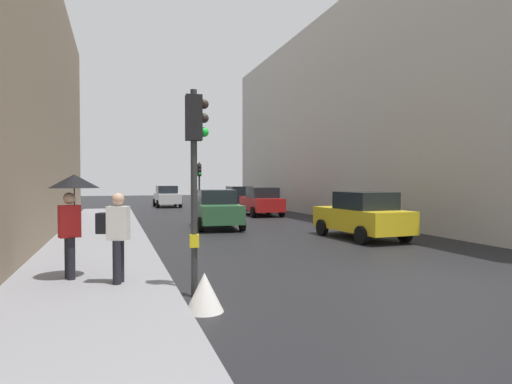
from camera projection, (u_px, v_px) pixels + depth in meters
ground_plane at (432, 281)px, 9.52m from camera, size 120.00×120.00×0.00m
sidewalk_kerb at (98, 251)px, 13.06m from camera, size 3.20×40.00×0.16m
building_facade_right at (408, 120)px, 28.16m from camera, size 12.00×35.04×12.22m
traffic_light_near_left at (195, 154)px, 8.15m from camera, size 0.44×0.26×3.85m
traffic_light_far_median at (199, 178)px, 30.20m from camera, size 0.25×0.43×3.44m
car_white_compact at (167, 196)px, 36.82m from camera, size 2.08×4.23×1.76m
car_red_sedan at (261, 202)px, 27.53m from camera, size 2.12×4.25×1.76m
car_green_estate at (217, 209)px, 20.19m from camera, size 2.28×4.33×1.76m
car_dark_suv at (239, 198)px, 33.26m from camera, size 2.03×4.21×1.76m
car_yellow_taxi at (362, 215)px, 16.43m from camera, size 2.20×4.29×1.76m
pedestrian_with_umbrella at (73, 197)px, 9.00m from camera, size 1.00×1.00×2.14m
pedestrian_with_black_backpack at (116, 232)px, 8.58m from camera, size 0.65×0.44×1.77m
warning_sign_triangle at (204, 292)px, 7.25m from camera, size 0.64×0.64×0.65m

